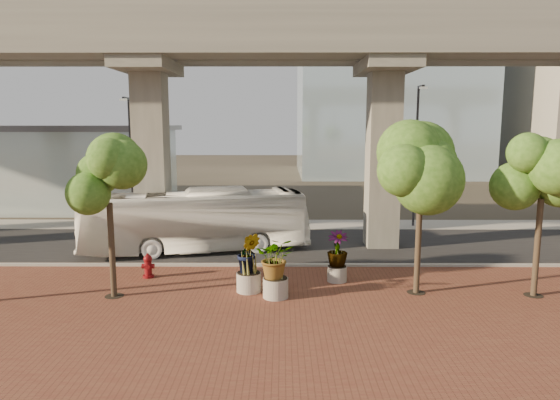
{
  "coord_description": "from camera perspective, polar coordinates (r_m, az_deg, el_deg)",
  "views": [
    {
      "loc": [
        0.79,
        -23.88,
        6.44
      ],
      "look_at": [
        0.67,
        0.5,
        2.7
      ],
      "focal_mm": 32.0,
      "sensor_mm": 36.0,
      "label": 1
    }
  ],
  "objects": [
    {
      "name": "far_sidewalk",
      "position": [
        32.03,
        -1.14,
        -2.83
      ],
      "size": [
        90.0,
        3.0,
        0.06
      ],
      "primitive_type": "cube",
      "color": "#9D9A92",
      "rests_on": "ground"
    },
    {
      "name": "fire_hydrant",
      "position": [
        21.74,
        -14.85,
        -7.3
      ],
      "size": [
        0.51,
        0.46,
        1.02
      ],
      "color": "maroon",
      "rests_on": "ground"
    },
    {
      "name": "transit_viaduct",
      "position": [
        25.9,
        -1.49,
        10.59
      ],
      "size": [
        72.0,
        5.6,
        12.4
      ],
      "color": "gray",
      "rests_on": "ground"
    },
    {
      "name": "street_tree_far_east",
      "position": [
        20.39,
        27.86,
        2.64
      ],
      "size": [
        3.15,
        3.15,
        6.04
      ],
      "color": "#493B29",
      "rests_on": "ground"
    },
    {
      "name": "street_tree_near_east",
      "position": [
        19.08,
        15.84,
        3.16
      ],
      "size": [
        3.99,
        3.99,
        6.48
      ],
      "color": "#493B29",
      "rests_on": "ground"
    },
    {
      "name": "streetlamp_east",
      "position": [
        32.02,
        15.36,
        5.93
      ],
      "size": [
        0.43,
        1.26,
        8.67
      ],
      "color": "#2E2E33",
      "rests_on": "ground"
    },
    {
      "name": "transit_bus",
      "position": [
        25.53,
        -9.55,
        -2.39
      ],
      "size": [
        11.6,
        5.02,
        3.15
      ],
      "primitive_type": "imported",
      "rotation": [
        0.0,
        0.0,
        1.79
      ],
      "color": "white",
      "rests_on": "ground"
    },
    {
      "name": "brick_plaza",
      "position": [
        17.14,
        -2.44,
        -13.25
      ],
      "size": [
        70.0,
        13.0,
        0.06
      ],
      "primitive_type": "cube",
      "color": "brown",
      "rests_on": "ground"
    },
    {
      "name": "ground",
      "position": [
        24.74,
        -1.57,
        -6.37
      ],
      "size": [
        160.0,
        160.0,
        0.0
      ],
      "primitive_type": "plane",
      "color": "#332F25",
      "rests_on": "ground"
    },
    {
      "name": "streetlamp_west",
      "position": [
        32.32,
        -16.74,
        5.19
      ],
      "size": [
        0.4,
        1.16,
        7.98
      ],
      "color": "#2C2D31",
      "rests_on": "ground"
    },
    {
      "name": "planter_right",
      "position": [
        20.46,
        6.57,
        -5.82
      ],
      "size": [
        1.95,
        1.95,
        2.08
      ],
      "color": "#A39E93",
      "rests_on": "ground"
    },
    {
      "name": "curb_strip",
      "position": [
        22.79,
        -1.73,
        -7.49
      ],
      "size": [
        70.0,
        0.25,
        0.16
      ],
      "primitive_type": "cube",
      "color": "#9D9A92",
      "rests_on": "ground"
    },
    {
      "name": "street_tree_near_west",
      "position": [
        19.02,
        -19.05,
        2.41
      ],
      "size": [
        3.2,
        3.2,
        5.93
      ],
      "color": "#493B29",
      "rests_on": "ground"
    },
    {
      "name": "planter_front",
      "position": [
        18.45,
        -0.51,
        -6.96
      ],
      "size": [
        2.09,
        2.09,
        2.3
      ],
      "color": "gray",
      "rests_on": "ground"
    },
    {
      "name": "station_pavilion",
      "position": [
        45.08,
        -27.24,
        3.65
      ],
      "size": [
        23.0,
        13.0,
        6.3
      ],
      "color": "silver",
      "rests_on": "ground"
    },
    {
      "name": "planter_left",
      "position": [
        19.12,
        -3.62,
        -6.4
      ],
      "size": [
        2.1,
        2.1,
        2.3
      ],
      "color": "#AFAA9E",
      "rests_on": "ground"
    },
    {
      "name": "asphalt_road",
      "position": [
        26.67,
        -1.43,
        -5.21
      ],
      "size": [
        90.0,
        8.0,
        0.04
      ],
      "primitive_type": "cube",
      "color": "black",
      "rests_on": "ground"
    }
  ]
}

